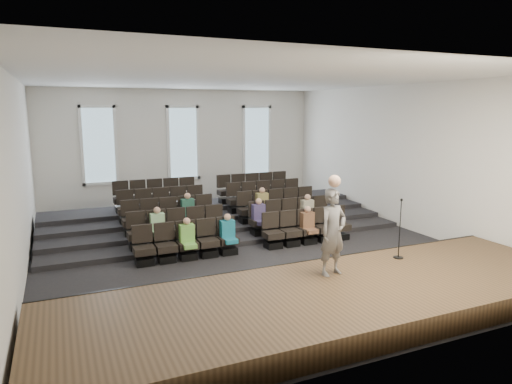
{
  "coord_description": "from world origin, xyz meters",
  "views": [
    {
      "loc": [
        -5.08,
        -12.58,
        4.13
      ],
      "look_at": [
        0.64,
        0.5,
        1.55
      ],
      "focal_mm": 32.0,
      "sensor_mm": 36.0,
      "label": 1
    }
  ],
  "objects": [
    {
      "name": "stage",
      "position": [
        0.0,
        -5.1,
        0.25
      ],
      "size": [
        11.8,
        3.6,
        0.5
      ],
      "primitive_type": "cube",
      "color": "#4E3721",
      "rests_on": "ground"
    },
    {
      "name": "wall_right",
      "position": [
        6.02,
        0.0,
        2.5
      ],
      "size": [
        0.04,
        14.0,
        5.0
      ],
      "primitive_type": "cube",
      "color": "silver",
      "rests_on": "ground"
    },
    {
      "name": "ceiling",
      "position": [
        0.0,
        0.0,
        5.01
      ],
      "size": [
        12.0,
        14.0,
        0.02
      ],
      "primitive_type": "cube",
      "color": "white",
      "rests_on": "ground"
    },
    {
      "name": "wall_left",
      "position": [
        -6.02,
        0.0,
        2.5
      ],
      "size": [
        0.04,
        14.0,
        5.0
      ],
      "primitive_type": "cube",
      "color": "silver",
      "rests_on": "ground"
    },
    {
      "name": "speaker",
      "position": [
        0.36,
        -4.36,
        1.47
      ],
      "size": [
        0.79,
        0.59,
        1.94
      ],
      "primitive_type": "imported",
      "rotation": [
        0.0,
        0.0,
        0.2
      ],
      "color": "#605D5B",
      "rests_on": "stage"
    },
    {
      "name": "stage_lip",
      "position": [
        0.0,
        -3.33,
        0.25
      ],
      "size": [
        11.8,
        0.06,
        0.52
      ],
      "primitive_type": "cube",
      "color": "black",
      "rests_on": "ground"
    },
    {
      "name": "mic_stand",
      "position": [
        2.51,
        -4.05,
        0.95
      ],
      "size": [
        0.25,
        0.25,
        1.51
      ],
      "color": "black",
      "rests_on": "stage"
    },
    {
      "name": "windows",
      "position": [
        0.0,
        6.95,
        2.7
      ],
      "size": [
        8.44,
        0.1,
        3.24
      ],
      "color": "white",
      "rests_on": "wall_back"
    },
    {
      "name": "risers",
      "position": [
        0.0,
        3.17,
        0.2
      ],
      "size": [
        11.8,
        4.8,
        0.6
      ],
      "color": "black",
      "rests_on": "ground"
    },
    {
      "name": "ground",
      "position": [
        0.0,
        0.0,
        0.0
      ],
      "size": [
        14.0,
        14.0,
        0.0
      ],
      "primitive_type": "plane",
      "color": "black",
      "rests_on": "ground"
    },
    {
      "name": "wall_front",
      "position": [
        0.0,
        -7.02,
        2.5
      ],
      "size": [
        12.0,
        0.04,
        5.0
      ],
      "primitive_type": "cube",
      "color": "silver",
      "rests_on": "ground"
    },
    {
      "name": "wall_back",
      "position": [
        0.0,
        7.02,
        2.5
      ],
      "size": [
        12.0,
        0.04,
        5.0
      ],
      "primitive_type": "cube",
      "color": "silver",
      "rests_on": "ground"
    },
    {
      "name": "audience",
      "position": [
        0.0,
        0.32,
        0.81
      ],
      "size": [
        5.45,
        2.64,
        1.1
      ],
      "color": "#6BB247",
      "rests_on": "seating_rows"
    },
    {
      "name": "seating_rows",
      "position": [
        -0.0,
        1.54,
        0.68
      ],
      "size": [
        6.8,
        4.7,
        1.67
      ],
      "color": "black",
      "rests_on": "ground"
    }
  ]
}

